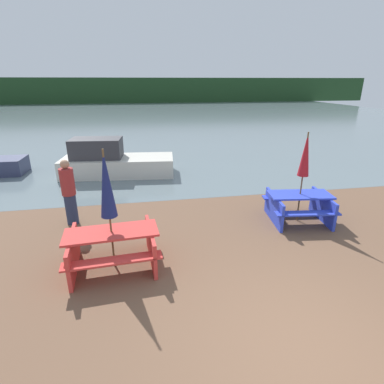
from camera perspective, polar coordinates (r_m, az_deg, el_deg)
ground_plane at (r=4.85m, az=21.00°, el=-27.14°), size 60.00×60.00×0.00m
water at (r=33.83m, az=-6.87°, el=14.35°), size 60.00×50.00×0.00m
far_treeline at (r=53.65m, az=-8.44°, el=18.61°), size 80.00×1.60×4.00m
picnic_table_red at (r=6.14m, az=-14.87°, el=-9.71°), size 1.86×1.50×0.77m
picnic_table_blue at (r=8.30m, az=19.67°, el=-2.26°), size 1.74×1.57×0.75m
umbrella_navy at (r=5.64m, az=-16.01°, el=1.39°), size 0.31×0.31×2.37m
umbrella_crimson at (r=7.91m, az=20.79°, el=6.58°), size 0.28×0.28×2.33m
boat at (r=12.10m, az=-14.77°, el=5.61°), size 4.38×1.98×1.44m
person at (r=8.11m, az=-22.40°, el=-0.09°), size 0.34×0.34×1.69m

